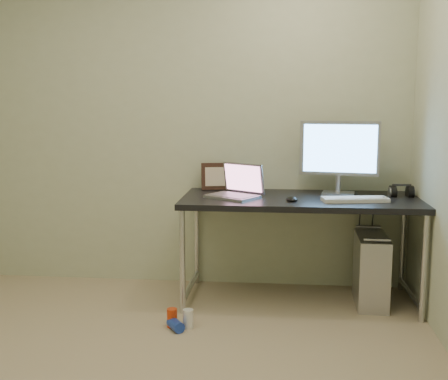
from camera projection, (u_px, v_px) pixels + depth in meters
wall_back at (177, 123)px, 4.27m from camera, size 3.50×0.02×2.50m
desk at (300, 208)px, 3.92m from camera, size 1.64×0.72×0.75m
tower_computer at (371, 270)px, 3.93m from camera, size 0.22×0.48×0.52m
cable_a at (358, 237)px, 4.22m from camera, size 0.01×0.16×0.69m
cable_b at (371, 241)px, 4.20m from camera, size 0.02×0.11×0.71m
can_red at (172, 318)px, 3.54m from camera, size 0.08×0.08×0.12m
can_white at (188, 319)px, 3.52m from camera, size 0.09×0.09×0.12m
can_blue at (176, 325)px, 3.49m from camera, size 0.13×0.14×0.07m
laptop at (237, 189)px, 3.93m from camera, size 0.43×0.41×0.23m
monitor at (339, 152)px, 3.99m from camera, size 0.56×0.20×0.53m
keyboard at (355, 199)px, 3.75m from camera, size 0.45×0.21×0.03m
mouse_right at (384, 199)px, 3.75m from camera, size 0.09×0.12×0.04m
mouse_left at (292, 198)px, 3.77m from camera, size 0.09×0.13×0.04m
headphones at (401, 192)px, 3.94m from camera, size 0.17×0.10×0.11m
picture_frame at (218, 176)px, 4.24m from camera, size 0.26×0.12×0.20m
webcam at (250, 178)px, 4.21m from camera, size 0.05×0.04×0.13m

